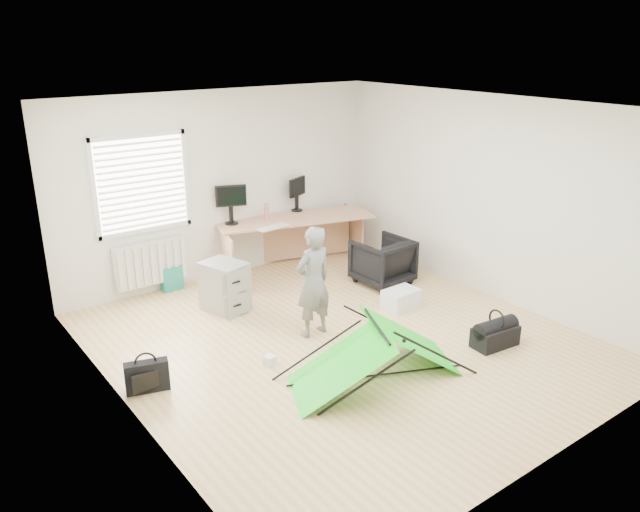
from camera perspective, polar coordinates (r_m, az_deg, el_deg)
ground at (r=7.41m, az=1.87°, el=-7.77°), size 5.50×5.50×0.00m
back_wall at (r=9.12m, az=-8.93°, el=6.38°), size 5.00×0.02×2.70m
window at (r=8.56m, az=-15.99°, el=6.35°), size 1.20×0.06×1.20m
radiator at (r=8.83m, az=-15.23°, el=-0.64°), size 1.00×0.12×0.60m
desk at (r=9.50m, az=-2.34°, el=1.20°), size 2.47×1.35×0.80m
filing_cabinet at (r=8.17m, az=-8.70°, el=-2.77°), size 0.56×0.66×0.65m
monitor_left at (r=9.10m, az=-8.15°, el=4.20°), size 0.45×0.25×0.42m
monitor_right at (r=9.70m, az=-2.15°, el=5.25°), size 0.41×0.24×0.39m
keyboard at (r=8.89m, az=-4.28°, el=2.63°), size 0.49×0.21×0.02m
thermos at (r=9.28m, az=-4.92°, el=4.07°), size 0.08×0.08×0.25m
office_chair at (r=8.97m, az=5.73°, el=-0.48°), size 0.74×0.76×0.67m
person at (r=7.30m, az=-0.64°, el=-2.36°), size 0.52×0.36×1.35m
kite at (r=6.58m, az=5.15°, el=-8.71°), size 2.08×1.54×0.59m
storage_crate at (r=8.27m, az=7.41°, el=-3.91°), size 0.46×0.33×0.25m
tote_bag at (r=8.99m, az=-13.38°, el=-1.98°), size 0.30×0.14×0.35m
laptop_bag at (r=6.62m, az=-15.54°, el=-10.56°), size 0.45×0.25×0.33m
white_box at (r=6.91m, az=-4.62°, el=-9.51°), size 0.13×0.13×0.11m
duffel_bag at (r=7.53m, az=15.71°, el=-7.10°), size 0.57×0.33×0.24m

